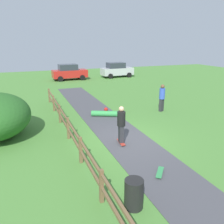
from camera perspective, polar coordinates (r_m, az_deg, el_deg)
ground_plane at (r=11.58m, az=3.59°, el=-6.98°), size 60.00×60.00×0.00m
asphalt_path at (r=11.57m, az=3.59°, el=-6.93°), size 2.40×28.00×0.02m
wooden_fence at (r=10.57m, az=-9.34°, el=-5.66°), size 0.12×18.12×1.10m
trash_bin at (r=7.21m, az=5.34°, el=-19.21°), size 0.56×0.56×0.90m
skater_riding at (r=10.84m, az=2.27°, el=-2.73°), size 0.42×0.82×1.83m
skater_fallen at (r=15.12m, az=-1.79°, el=-0.31°), size 1.69×1.52×0.36m
skateboard_loose at (r=9.01m, az=11.58°, el=-14.16°), size 0.67×0.74×0.08m
bystander_blue at (r=16.36m, az=12.07°, el=3.71°), size 0.50×0.50×1.87m
parked_car_red at (r=29.75m, az=-10.35°, el=9.53°), size 4.24×2.09×1.92m
parked_car_silver at (r=31.55m, az=1.17°, el=10.21°), size 4.28×2.17×1.92m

